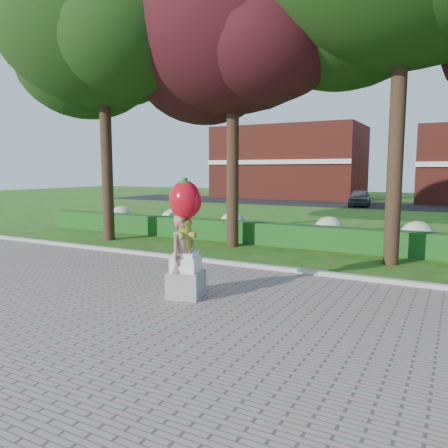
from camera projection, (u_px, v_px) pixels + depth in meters
name	position (u px, v px, depth m)	size (l,w,h in m)	color
ground	(189.00, 295.00, 9.70)	(100.00, 100.00, 0.00)	#225515
walkway	(36.00, 363.00, 6.20)	(40.00, 14.00, 0.04)	gray
curb	(247.00, 266.00, 12.31)	(40.00, 0.18, 0.15)	#ADADA5
lawn_hedge	(294.00, 236.00, 15.77)	(24.00, 0.70, 0.80)	#134214
hydrangea_row	(318.00, 229.00, 16.36)	(20.10, 1.10, 0.99)	#9EA27C
street	(383.00, 205.00, 34.16)	(50.00, 8.00, 0.02)	black
building_left	(289.00, 163.00, 43.68)	(14.00, 8.00, 7.00)	maroon
tree_far_left	(102.00, 32.00, 16.52)	(9.00, 7.68, 11.66)	black
tree_mid_left	(231.00, 38.00, 15.11)	(8.25, 7.04, 10.69)	black
hydrant_sculpture	(186.00, 235.00, 9.24)	(0.83, 0.83, 2.55)	gray
woman	(183.00, 256.00, 9.25)	(0.65, 0.43, 1.79)	#9E6B5A
parked_car	(360.00, 198.00, 33.40)	(1.52, 3.78, 1.29)	#414348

